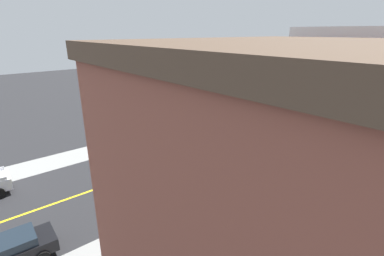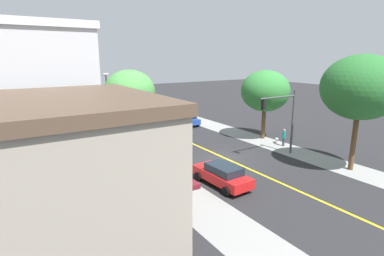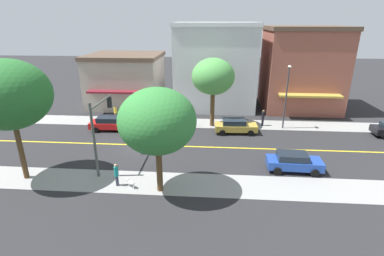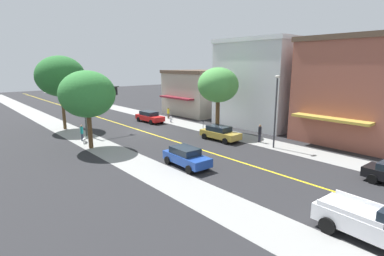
{
  "view_description": "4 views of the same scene",
  "coord_description": "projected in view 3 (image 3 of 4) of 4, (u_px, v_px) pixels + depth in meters",
  "views": [
    {
      "loc": [
        -18.0,
        25.03,
        10.75
      ],
      "look_at": [
        1.73,
        8.57,
        1.87
      ],
      "focal_mm": 26.31,
      "sensor_mm": 36.0,
      "label": 1
    },
    {
      "loc": [
        -15.73,
        -19.62,
        8.64
      ],
      "look_at": [
        -0.93,
        3.77,
        2.04
      ],
      "focal_mm": 28.05,
      "sensor_mm": 36.0,
      "label": 2
    },
    {
      "loc": [
        24.91,
        6.39,
        11.21
      ],
      "look_at": [
        2.2,
        4.68,
        2.69
      ],
      "focal_mm": 27.12,
      "sensor_mm": 36.0,
      "label": 3
    },
    {
      "loc": [
        18.07,
        29.91,
        7.79
      ],
      "look_at": [
        0.13,
        8.97,
        1.9
      ],
      "focal_mm": 27.8,
      "sensor_mm": 36.0,
      "label": 4
    }
  ],
  "objects": [
    {
      "name": "ground_plane",
      "position": [
        145.0,
        145.0,
        27.64
      ],
      "size": [
        140.0,
        140.0,
        0.0
      ],
      "primitive_type": "plane",
      "color": "#262628"
    },
    {
      "name": "sidewalk_left",
      "position": [
        158.0,
        122.0,
        33.87
      ],
      "size": [
        3.17,
        126.0,
        0.01
      ],
      "primitive_type": "cube",
      "color": "gray",
      "rests_on": "ground"
    },
    {
      "name": "sidewalk_right",
      "position": [
        124.0,
        181.0,
        21.42
      ],
      "size": [
        3.17,
        126.0,
        0.01
      ],
      "primitive_type": "cube",
      "color": "gray",
      "rests_on": "ground"
    },
    {
      "name": "road_centerline_stripe",
      "position": [
        145.0,
        145.0,
        27.64
      ],
      "size": [
        0.2,
        126.0,
        0.0
      ],
      "primitive_type": "cube",
      "color": "yellow",
      "rests_on": "ground"
    },
    {
      "name": "pale_office_building",
      "position": [
        126.0,
        80.0,
        39.91
      ],
      "size": [
        9.81,
        9.62,
        6.94
      ],
      "rotation": [
        0.0,
        0.0,
        -1.57
      ],
      "color": "#A39989",
      "rests_on": "ground"
    },
    {
      "name": "corner_shop_building",
      "position": [
        215.0,
        66.0,
        38.37
      ],
      "size": [
        8.59,
        10.57,
        10.95
      ],
      "rotation": [
        0.0,
        0.0,
        -1.57
      ],
      "color": "silver",
      "rests_on": "ground"
    },
    {
      "name": "tan_rowhouse",
      "position": [
        301.0,
        69.0,
        37.65
      ],
      "size": [
        9.95,
        9.66,
        10.51
      ],
      "rotation": [
        0.0,
        0.0,
        -1.57
      ],
      "color": "#935142",
      "rests_on": "ground"
    },
    {
      "name": "street_tree_left_near",
      "position": [
        157.0,
        121.0,
        18.56
      ],
      "size": [
        5.08,
        5.08,
        7.3
      ],
      "color": "brown",
      "rests_on": "ground"
    },
    {
      "name": "street_tree_right_corner",
      "position": [
        213.0,
        77.0,
        30.86
      ],
      "size": [
        4.59,
        4.59,
        7.51
      ],
      "color": "brown",
      "rests_on": "ground"
    },
    {
      "name": "street_tree_left_far",
      "position": [
        8.0,
        95.0,
        19.72
      ],
      "size": [
        5.68,
        5.68,
        8.85
      ],
      "color": "brown",
      "rests_on": "ground"
    },
    {
      "name": "fire_hydrant",
      "position": [
        134.0,
        120.0,
        33.18
      ],
      "size": [
        0.44,
        0.24,
        0.87
      ],
      "color": "silver",
      "rests_on": "ground"
    },
    {
      "name": "parking_meter",
      "position": [
        194.0,
        119.0,
        32.27
      ],
      "size": [
        0.12,
        0.18,
        1.34
      ],
      "color": "#4C4C51",
      "rests_on": "ground"
    },
    {
      "name": "traffic_light_mast",
      "position": [
        100.0,
        123.0,
        22.06
      ],
      "size": [
        4.29,
        0.32,
        5.81
      ],
      "rotation": [
        0.0,
        0.0,
        3.14
      ],
      "color": "#474C47",
      "rests_on": "ground"
    },
    {
      "name": "street_lamp",
      "position": [
        287.0,
        91.0,
        30.55
      ],
      "size": [
        0.7,
        0.36,
        6.85
      ],
      "color": "#38383D",
      "rests_on": "ground"
    },
    {
      "name": "red_sedan_left_curb",
      "position": [
        111.0,
        123.0,
        31.16
      ],
      "size": [
        2.15,
        4.62,
        1.51
      ],
      "rotation": [
        0.0,
        0.0,
        1.62
      ],
      "color": "red",
      "rests_on": "ground"
    },
    {
      "name": "blue_sedan_right_curb",
      "position": [
        294.0,
        162.0,
        22.71
      ],
      "size": [
        2.04,
        4.25,
        1.5
      ],
      "rotation": [
        0.0,
        0.0,
        1.54
      ],
      "color": "#1E429E",
      "rests_on": "ground"
    },
    {
      "name": "gold_sedan_left_curb",
      "position": [
        235.0,
        126.0,
        30.39
      ],
      "size": [
        2.16,
        4.46,
        1.5
      ],
      "rotation": [
        0.0,
        0.0,
        1.62
      ],
      "color": "#B29338",
      "rests_on": "ground"
    },
    {
      "name": "pedestrian_teal_shirt",
      "position": [
        116.0,
        174.0,
        20.61
      ],
      "size": [
        0.3,
        0.3,
        1.72
      ],
      "rotation": [
        0.0,
        0.0,
        5.42
      ],
      "color": "#33384C",
      "rests_on": "ground"
    },
    {
      "name": "pedestrian_black_shirt",
      "position": [
        263.0,
        117.0,
        32.41
      ],
      "size": [
        0.33,
        0.33,
        1.84
      ],
      "rotation": [
        0.0,
        0.0,
        2.17
      ],
      "color": "black",
      "rests_on": "ground"
    },
    {
      "name": "pedestrian_yellow_shirt",
      "position": [
        115.0,
        112.0,
        34.67
      ],
      "size": [
        0.36,
        0.36,
        1.63
      ],
      "rotation": [
        0.0,
        0.0,
        0.83
      ],
      "color": "brown",
      "rests_on": "ground"
    },
    {
      "name": "small_dog",
      "position": [
        131.0,
        182.0,
        20.55
      ],
      "size": [
        0.63,
        0.76,
        0.61
      ],
      "rotation": [
        0.0,
        0.0,
        4.09
      ],
      "color": "silver",
      "rests_on": "ground"
    }
  ]
}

